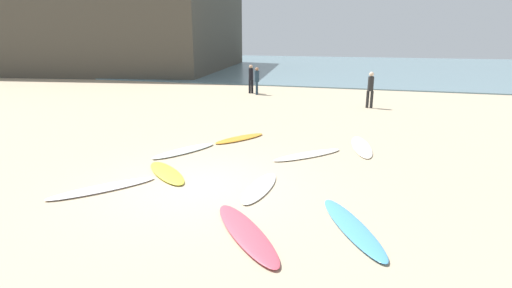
{
  "coord_description": "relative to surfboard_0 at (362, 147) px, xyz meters",
  "views": [
    {
      "loc": [
        3.85,
        -7.9,
        3.44
      ],
      "look_at": [
        0.52,
        2.93,
        0.3
      ],
      "focal_mm": 27.59,
      "sensor_mm": 36.0,
      "label": 1
    }
  ],
  "objects": [
    {
      "name": "surfboard_2",
      "position": [
        -2.1,
        -4.3,
        -0.0
      ],
      "size": [
        0.57,
        2.06,
        0.06
      ],
      "primitive_type": "ellipsoid",
      "rotation": [
        0.0,
        0.0,
        -0.02
      ],
      "color": "silver",
      "rests_on": "ground_plane"
    },
    {
      "name": "surfboard_7",
      "position": [
        -5.16,
        -2.1,
        0.01
      ],
      "size": [
        1.48,
        2.29,
        0.08
      ],
      "primitive_type": "ellipsoid",
      "rotation": [
        0.0,
        0.0,
        2.69
      ],
      "color": "white",
      "rests_on": "ground_plane"
    },
    {
      "name": "beachgoer_near",
      "position": [
        0.02,
        7.42,
        0.95
      ],
      "size": [
        0.34,
        0.34,
        1.75
      ],
      "rotation": [
        0.0,
        0.0,
        2.9
      ],
      "color": "black",
      "rests_on": "ground_plane"
    },
    {
      "name": "surfboard_6",
      "position": [
        -4.66,
        -4.05,
        0.01
      ],
      "size": [
        1.9,
        1.79,
        0.09
      ],
      "primitive_type": "ellipsoid",
      "rotation": [
        0.0,
        0.0,
        0.84
      ],
      "color": "yellow",
      "rests_on": "ground_plane"
    },
    {
      "name": "coastal_headland",
      "position": [
        -28.08,
        24.21,
        4.57
      ],
      "size": [
        29.47,
        25.63,
        9.2
      ],
      "primitive_type": "cube",
      "rotation": [
        0.0,
        0.0,
        0.16
      ],
      "color": "#474238",
      "rests_on": "ground_plane"
    },
    {
      "name": "surfboard_4",
      "position": [
        -1.71,
        -6.46,
        0.01
      ],
      "size": [
        2.05,
        2.28,
        0.09
      ],
      "primitive_type": "ellipsoid",
      "rotation": [
        0.0,
        0.0,
        0.7
      ],
      "color": "#D54759",
      "rests_on": "ground_plane"
    },
    {
      "name": "surfboard_0",
      "position": [
        0.0,
        0.0,
        0.0
      ],
      "size": [
        0.99,
        2.64,
        0.07
      ],
      "primitive_type": "ellipsoid",
      "rotation": [
        0.0,
        0.0,
        3.31
      ],
      "color": "white",
      "rests_on": "ground_plane"
    },
    {
      "name": "ocean_water",
      "position": [
        -3.53,
        34.28,
        0.01
      ],
      "size": [
        120.0,
        40.0,
        0.08
      ],
      "primitive_type": "cube",
      "color": "slate",
      "rests_on": "ground_plane"
    },
    {
      "name": "surfboard_3",
      "position": [
        0.09,
        -5.67,
        0.01
      ],
      "size": [
        1.61,
        2.44,
        0.09
      ],
      "primitive_type": "ellipsoid",
      "rotation": [
        0.0,
        0.0,
        3.63
      ],
      "color": "#4A9AD3",
      "rests_on": "ground_plane"
    },
    {
      "name": "ground_plane",
      "position": [
        -3.53,
        -4.56,
        -0.03
      ],
      "size": [
        120.0,
        120.0,
        0.0
      ],
      "primitive_type": "plane",
      "color": "tan"
    },
    {
      "name": "surfboard_8",
      "position": [
        -1.48,
        -1.4,
        0.0
      ],
      "size": [
        2.0,
        2.1,
        0.07
      ],
      "primitive_type": "ellipsoid",
      "rotation": [
        0.0,
        0.0,
        -0.75
      ],
      "color": "silver",
      "rests_on": "ground_plane"
    },
    {
      "name": "beachgoer_far",
      "position": [
        -6.58,
        10.13,
        0.86
      ],
      "size": [
        0.34,
        0.34,
        1.62
      ],
      "rotation": [
        0.0,
        0.0,
        1.81
      ],
      "color": "#1E3342",
      "rests_on": "ground_plane"
    },
    {
      "name": "surfboard_1",
      "position": [
        -4.03,
        -0.18,
        0.01
      ],
      "size": [
        1.5,
        2.03,
        0.08
      ],
      "primitive_type": "ellipsoid",
      "rotation": [
        0.0,
        0.0,
        2.6
      ],
      "color": "orange",
      "rests_on": "ground_plane"
    },
    {
      "name": "surfboard_5",
      "position": [
        -5.54,
        -5.41,
        0.0
      ],
      "size": [
        1.9,
        2.23,
        0.07
      ],
      "primitive_type": "ellipsoid",
      "rotation": [
        0.0,
        0.0,
        -0.67
      ],
      "color": "white",
      "rests_on": "ground_plane"
    },
    {
      "name": "beachgoer_mid",
      "position": [
        -7.1,
        10.6,
        0.93
      ],
      "size": [
        0.39,
        0.39,
        1.73
      ],
      "rotation": [
        0.0,
        0.0,
        1.0
      ],
      "color": "black",
      "rests_on": "ground_plane"
    }
  ]
}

